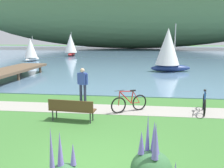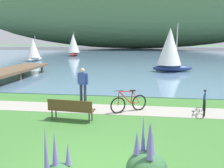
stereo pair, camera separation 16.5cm
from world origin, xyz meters
name	(u,v)px [view 2 (the right image)]	position (x,y,z in m)	size (l,w,h in m)	color
bay_water	(138,52)	(0.00, 47.51, 0.02)	(180.00, 80.00, 0.04)	#5B7F9E
distant_hillside	(134,0)	(-1.73, 67.26, 14.04)	(103.61, 28.00, 28.00)	#567A4C
shoreline_path	(116,110)	(0.00, 5.10, 0.01)	(60.00, 1.50, 0.01)	#A39E93
park_bench_near_camera	(71,108)	(-1.57, 3.39, 0.52)	(1.84, 0.65, 0.88)	brown
bicycle_leaning_near_bench	(204,104)	(3.81, 5.15, 0.40)	(0.44, 1.74, 1.01)	black
bicycle_beside_path	(129,103)	(0.57, 4.85, 0.40)	(1.53, 1.00, 1.01)	black
person_at_shoreline	(83,83)	(-1.83, 6.30, 0.98)	(0.58, 0.33, 1.71)	#282D47
echium_bush_beside_closest	(147,168)	(1.28, -0.48, 0.49)	(0.89, 0.89, 1.63)	#386B3D
sailboat_nearest_to_shore	(33,49)	(-13.72, 25.86, 1.64)	(2.03, 3.00, 3.40)	white
sailboat_mid_bay	(170,49)	(3.63, 17.62, 2.13)	(3.89, 2.55, 4.44)	navy
sailboat_toward_hillside	(73,45)	(-11.00, 35.68, 2.00)	(2.21, 3.60, 4.17)	#B22323
pier_dock	(8,71)	(-9.00, 11.51, 0.69)	(2.40, 10.00, 0.80)	brown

